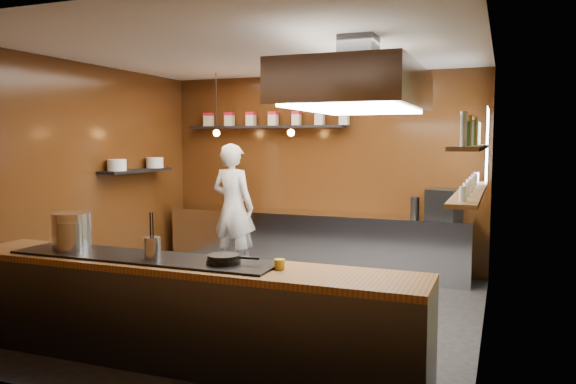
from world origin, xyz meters
The scene contains 26 objects.
floor centered at (0.00, 0.00, 0.00)m, with size 5.00×5.00×0.00m, color black.
back_wall centered at (0.00, 2.50, 1.50)m, with size 5.00×5.00×0.00m, color #3C200B.
left_wall centered at (-2.50, 0.00, 1.50)m, with size 5.00×5.00×0.00m, color #3C200B.
right_wall centered at (2.50, 0.00, 1.50)m, with size 5.00×5.00×0.00m, color #484328.
ceiling centered at (0.00, 0.00, 3.00)m, with size 5.00×5.00×0.00m, color silver.
window_pane centered at (2.45, 1.70, 1.90)m, with size 1.00×1.00×0.00m, color white.
prep_counter centered at (0.00, 2.17, 0.45)m, with size 4.60×0.65×0.90m, color silver.
pass_counter centered at (0.00, -1.60, 0.47)m, with size 4.40×0.72×0.94m.
tin_shelf centered at (-0.90, 2.36, 2.20)m, with size 2.60×0.26×0.04m, color black.
plate_shelf centered at (-2.34, 1.00, 1.55)m, with size 0.30×1.40×0.04m, color black.
bottle_shelf_upper centered at (2.34, 0.30, 1.92)m, with size 0.26×2.80×0.04m, color brown.
bottle_shelf_lower centered at (2.34, 0.30, 1.45)m, with size 0.26×2.80×0.04m, color brown.
extractor_hood centered at (1.30, -0.40, 2.51)m, with size 1.20×2.00×0.72m.
pendant_left centered at (-1.40, 1.70, 2.15)m, with size 0.10×0.10×0.95m.
pendant_right centered at (-0.20, 1.70, 2.15)m, with size 0.10×0.10×0.95m.
storage_tins centered at (-0.75, 2.36, 2.33)m, with size 2.43×0.13×0.22m.
plate_stacks centered at (-2.34, 1.00, 1.65)m, with size 0.26×1.16×0.16m.
bottles centered at (2.34, 0.30, 2.06)m, with size 0.06×2.66×0.24m.
wine_glasses centered at (2.34, 0.30, 1.53)m, with size 0.07×2.37×0.13m.
stockpot_large centered at (-1.22, -1.58, 1.12)m, with size 0.37×0.37×0.36m, color silver.
stockpot_small centered at (-1.20, -1.62, 1.08)m, with size 0.30×0.30×0.28m, color #B6B8BD.
utensil_crock centered at (-0.24, -1.67, 1.04)m, with size 0.15×0.15×0.19m, color #B6B8BD.
frying_pan centered at (0.44, -1.61, 0.98)m, with size 0.47×0.30×0.07m.
butter_jar centered at (0.94, -1.56, 0.96)m, with size 0.09×0.09×0.08m, color gold.
espresso_machine centered at (1.89, 2.17, 1.11)m, with size 0.41×0.39×0.41m, color black.
chef centered at (-1.21, 1.84, 0.97)m, with size 0.71×0.46×1.94m, color white.
Camera 1 is at (2.66, -5.82, 1.99)m, focal length 35.00 mm.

